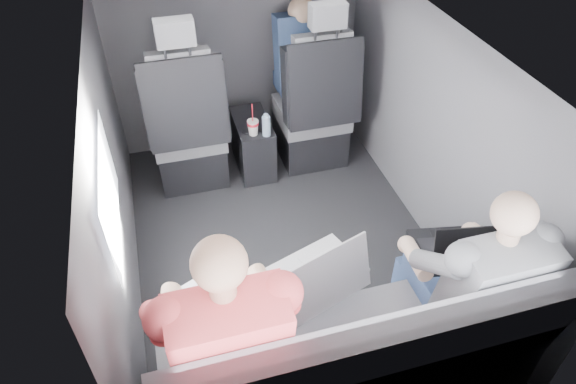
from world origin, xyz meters
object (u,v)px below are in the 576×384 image
object	(u,v)px
front_seat_right	(314,114)
center_console	(253,144)
passenger_front_right	(301,55)
front_seat_left	(188,134)
water_bottle	(266,126)
laptop_black	(457,248)
laptop_silver	(322,273)
passenger_rear_left	(226,334)
laptop_white	(210,304)
passenger_rear_right	(468,280)
rear_bench	(350,369)
soda_cup	(253,127)

from	to	relation	value
front_seat_right	center_console	distance (m)	0.49
passenger_front_right	front_seat_left	bearing A→B (deg)	-163.57
water_bottle	laptop_black	distance (m)	1.58
laptop_silver	passenger_rear_left	distance (m)	0.50
laptop_white	passenger_rear_right	world-z (taller)	passenger_rear_right
laptop_silver	laptop_white	bearing A→B (deg)	-176.65
front_seat_right	laptop_black	world-z (taller)	front_seat_right
front_seat_right	front_seat_left	bearing A→B (deg)	180.00
center_console	laptop_white	world-z (taller)	laptop_white
rear_bench	passenger_front_right	distance (m)	2.24
center_console	laptop_white	distance (m)	1.82
laptop_black	passenger_front_right	world-z (taller)	passenger_front_right
laptop_black	water_bottle	bearing A→B (deg)	110.09
center_console	front_seat_right	bearing A→B (deg)	-5.07
front_seat_left	center_console	distance (m)	0.49
passenger_rear_right	front_seat_left	bearing A→B (deg)	119.28
laptop_silver	passenger_front_right	size ratio (longest dim) A/B	0.65
water_bottle	laptop_silver	world-z (taller)	laptop_silver
laptop_silver	passenger_rear_right	bearing A→B (deg)	-17.46
front_seat_left	rear_bench	size ratio (longest dim) A/B	0.79
passenger_rear_right	laptop_silver	bearing A→B (deg)	162.54
front_seat_right	passenger_front_right	size ratio (longest dim) A/B	1.76
water_bottle	laptop_silver	distance (m)	1.47
front_seat_left	center_console	xyz separation A→B (m)	(0.45, 0.04, -0.20)
center_console	passenger_front_right	world-z (taller)	passenger_front_right
soda_cup	laptop_black	size ratio (longest dim) A/B	0.60
laptop_white	passenger_rear_left	size ratio (longest dim) A/B	0.38
laptop_black	passenger_rear_right	size ratio (longest dim) A/B	0.33
laptop_white	laptop_silver	size ratio (longest dim) A/B	1.02
front_seat_right	laptop_white	bearing A→B (deg)	-121.24
passenger_front_right	soda_cup	bearing A→B (deg)	-139.45
rear_bench	soda_cup	bearing A→B (deg)	90.79
laptop_silver	passenger_rear_right	world-z (taller)	passenger_rear_right
laptop_black	passenger_rear_left	size ratio (longest dim) A/B	0.31
soda_cup	laptop_black	xyz separation A→B (m)	(0.62, -1.51, 0.17)
rear_bench	passenger_rear_left	bearing A→B (deg)	169.44
front_seat_left	passenger_front_right	xyz separation A→B (m)	(0.87, 0.26, 0.34)
center_console	laptop_black	bearing A→B (deg)	-70.32
water_bottle	passenger_rear_right	bearing A→B (deg)	-72.99
passenger_rear_left	center_console	bearing A→B (deg)	74.61
center_console	passenger_rear_right	distance (m)	1.97
laptop_white	passenger_front_right	size ratio (longest dim) A/B	0.66
rear_bench	passenger_rear_left	distance (m)	0.61
soda_cup	laptop_black	world-z (taller)	laptop_black
passenger_rear_right	soda_cup	bearing A→B (deg)	109.28
front_seat_right	water_bottle	size ratio (longest dim) A/B	7.81
center_console	passenger_rear_right	world-z (taller)	passenger_rear_right
water_bottle	passenger_rear_left	xyz separation A→B (m)	(-0.57, -1.65, 0.17)
laptop_silver	passenger_rear_left	world-z (taller)	passenger_rear_left
front_seat_right	water_bottle	bearing A→B (deg)	-157.78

